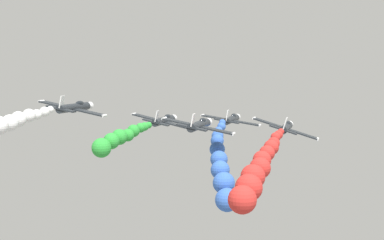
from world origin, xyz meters
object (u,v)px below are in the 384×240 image
Objects in this scene: airplane_right_inner at (286,127)px; airplane_right_outer at (74,107)px; airplane_left_inner at (164,120)px; airplane_left_outer at (199,125)px; airplane_lead at (232,119)px.

airplane_right_inner is 1.00× the size of airplane_right_outer.
airplane_right_inner is at bearing -3.62° from airplane_left_inner.
airplane_left_inner reaches higher than airplane_right_inner.
airplane_left_inner is at bearing 48.28° from airplane_right_outer.
airplane_left_outer is 1.00× the size of airplane_right_outer.
airplane_left_inner is at bearing -133.14° from airplane_lead.
airplane_left_outer reaches higher than airplane_left_inner.
airplane_lead is at bearing 47.62° from airplane_right_outer.
airplane_left_outer is at bearing -1.72° from airplane_right_outer.
airplane_right_inner is at bearing 44.83° from airplane_left_outer.
airplane_left_inner is (-8.50, -9.07, 0.33)m from airplane_lead.
airplane_lead reaches higher than airplane_right_inner.
airplane_left_inner is 1.00× the size of airplane_right_inner.
airplane_right_outer is at bearing -132.38° from airplane_lead.
airplane_lead is at bearing 88.43° from airplane_left_outer.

